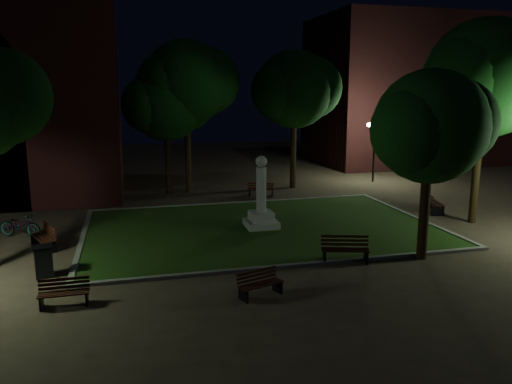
% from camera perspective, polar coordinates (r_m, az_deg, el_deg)
% --- Properties ---
extents(ground, '(80.00, 80.00, 0.00)m').
position_cam_1_polar(ground, '(20.51, 2.05, -5.65)').
color(ground, '#49392A').
extents(lawn, '(15.00, 10.00, 0.08)m').
position_cam_1_polar(lawn, '(22.34, 0.59, -4.09)').
color(lawn, '#234512').
rests_on(lawn, ground).
extents(lawn_kerb, '(15.40, 10.40, 0.12)m').
position_cam_1_polar(lawn_kerb, '(22.34, 0.59, -4.04)').
color(lawn_kerb, slate).
rests_on(lawn_kerb, ground).
extents(monument, '(1.40, 1.40, 3.20)m').
position_cam_1_polar(monument, '(22.11, 0.60, -1.80)').
color(monument, '#AAA69E').
rests_on(monument, lawn).
extents(building_far, '(16.00, 10.00, 12.00)m').
position_cam_1_polar(building_far, '(45.40, 17.16, 10.93)').
color(building_far, '#531E1E').
rests_on(building_far, ground).
extents(tree_north_wl, '(5.43, 4.43, 7.57)m').
position_cam_1_polar(tree_north_wl, '(29.77, -10.05, 9.98)').
color(tree_north_wl, black).
rests_on(tree_north_wl, ground).
extents(tree_north_er, '(5.88, 4.80, 8.54)m').
position_cam_1_polar(tree_north_er, '(31.27, 4.57, 11.62)').
color(tree_north_er, black).
rests_on(tree_north_er, ground).
extents(tree_east, '(6.50, 5.31, 9.23)m').
position_cam_1_polar(tree_east, '(24.84, 24.88, 11.66)').
color(tree_east, black).
rests_on(tree_east, ground).
extents(tree_se, '(4.92, 4.01, 6.83)m').
position_cam_1_polar(tree_se, '(18.59, 19.53, 7.05)').
color(tree_se, black).
rests_on(tree_se, ground).
extents(tree_nw, '(5.95, 4.86, 8.46)m').
position_cam_1_polar(tree_nw, '(29.52, -22.63, 10.60)').
color(tree_nw, black).
rests_on(tree_nw, ground).
extents(tree_far_north, '(6.08, 4.96, 8.99)m').
position_cam_1_polar(tree_far_north, '(29.92, -7.79, 12.28)').
color(tree_far_north, black).
rests_on(tree_far_north, ground).
extents(lamppost_nw, '(1.18, 0.28, 4.50)m').
position_cam_1_polar(lamppost_nw, '(29.72, -23.26, 4.97)').
color(lamppost_nw, black).
rests_on(lamppost_nw, ground).
extents(lamppost_ne, '(1.18, 0.28, 3.99)m').
position_cam_1_polar(lamppost_ne, '(34.33, 13.39, 5.81)').
color(lamppost_ne, black).
rests_on(lamppost_ne, ground).
extents(bench_near_left, '(1.48, 0.91, 0.77)m').
position_cam_1_polar(bench_near_left, '(15.15, 0.43, -10.52)').
color(bench_near_left, black).
rests_on(bench_near_left, ground).
extents(bench_near_right, '(1.80, 1.06, 0.93)m').
position_cam_1_polar(bench_near_right, '(18.28, 10.14, -6.53)').
color(bench_near_right, black).
rests_on(bench_near_right, ground).
extents(bench_west_near, '(1.40, 0.50, 0.77)m').
position_cam_1_polar(bench_west_near, '(15.53, -21.08, -10.76)').
color(bench_west_near, black).
rests_on(bench_west_near, ground).
extents(bench_left_side, '(1.18, 1.78, 0.92)m').
position_cam_1_polar(bench_left_side, '(21.13, -22.99, -4.84)').
color(bench_left_side, black).
rests_on(bench_left_side, ground).
extents(bench_right_side, '(1.13, 1.91, 0.99)m').
position_cam_1_polar(bench_right_side, '(26.76, 19.44, -1.20)').
color(bench_right_side, black).
rests_on(bench_right_side, ground).
extents(bench_far_side, '(1.61, 1.06, 0.84)m').
position_cam_1_polar(bench_far_side, '(29.03, 0.58, 0.27)').
color(bench_far_side, black).
rests_on(bench_far_side, ground).
extents(trash_bin, '(0.72, 0.72, 1.05)m').
position_cam_1_polar(trash_bin, '(18.00, -23.12, -7.28)').
color(trash_bin, black).
rests_on(trash_bin, ground).
extents(bicycle, '(1.99, 1.43, 0.99)m').
position_cam_1_polar(bicycle, '(23.23, -25.34, -3.45)').
color(bicycle, black).
rests_on(bicycle, ground).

